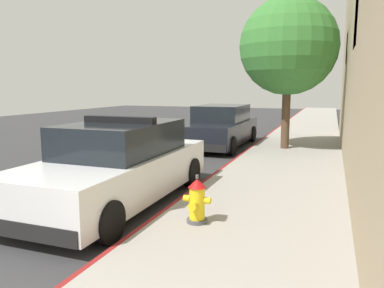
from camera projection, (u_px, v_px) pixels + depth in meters
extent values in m
cube|color=#353538|center=(100.00, 158.00, 12.36)|extent=(33.54, 60.00, 0.20)
cube|color=#9E9991|center=(286.00, 167.00, 10.26)|extent=(2.94, 60.00, 0.15)
cube|color=maroon|center=(233.00, 163.00, 10.78)|extent=(0.08, 60.00, 0.15)
cube|color=black|center=(357.00, 21.00, 7.81)|extent=(0.06, 1.30, 1.10)
cube|color=black|center=(348.00, 48.00, 13.25)|extent=(0.06, 1.30, 1.10)
cube|color=white|center=(118.00, 174.00, 7.20)|extent=(1.84, 4.80, 0.76)
cube|color=black|center=(121.00, 138.00, 7.24)|extent=(1.64, 2.50, 0.60)
cube|color=black|center=(27.00, 230.00, 5.07)|extent=(1.76, 0.16, 0.24)
cube|color=black|center=(168.00, 164.00, 9.41)|extent=(1.76, 0.16, 0.24)
cylinder|color=black|center=(125.00, 166.00, 9.11)|extent=(0.22, 0.64, 0.64)
cylinder|color=black|center=(191.00, 172.00, 8.52)|extent=(0.22, 0.64, 0.64)
cylinder|color=black|center=(15.00, 208.00, 5.96)|extent=(0.22, 0.64, 0.64)
cylinder|color=black|center=(108.00, 222.00, 5.37)|extent=(0.22, 0.64, 0.64)
cube|color=black|center=(120.00, 120.00, 7.14)|extent=(1.48, 0.20, 0.12)
cube|color=red|center=(104.00, 119.00, 7.26)|extent=(0.44, 0.18, 0.11)
cube|color=#1E33E0|center=(136.00, 120.00, 7.02)|extent=(0.44, 0.18, 0.11)
cube|color=black|center=(221.00, 131.00, 14.13)|extent=(1.84, 4.80, 0.76)
cube|color=black|center=(222.00, 113.00, 14.17)|extent=(1.64, 2.50, 0.60)
cube|color=black|center=(200.00, 147.00, 12.00)|extent=(1.76, 0.16, 0.24)
cube|color=black|center=(236.00, 131.00, 16.34)|extent=(1.76, 0.16, 0.24)
cylinder|color=black|center=(212.00, 132.00, 16.04)|extent=(0.22, 0.64, 0.64)
cylinder|color=black|center=(252.00, 134.00, 15.45)|extent=(0.22, 0.64, 0.64)
cylinder|color=black|center=(183.00, 143.00, 12.90)|extent=(0.22, 0.64, 0.64)
cylinder|color=black|center=(231.00, 146.00, 12.30)|extent=(0.22, 0.64, 0.64)
cylinder|color=#4C4C51|center=(197.00, 220.00, 5.83)|extent=(0.32, 0.32, 0.06)
cylinder|color=yellow|center=(197.00, 203.00, 5.79)|extent=(0.24, 0.24, 0.50)
cone|color=red|center=(197.00, 183.00, 5.74)|extent=(0.28, 0.28, 0.14)
cylinder|color=#4C4C51|center=(197.00, 177.00, 5.73)|extent=(0.05, 0.05, 0.06)
cylinder|color=yellow|center=(187.00, 198.00, 5.84)|extent=(0.10, 0.10, 0.10)
cylinder|color=yellow|center=(208.00, 201.00, 5.72)|extent=(0.10, 0.10, 0.10)
cylinder|color=yellow|center=(193.00, 206.00, 5.62)|extent=(0.13, 0.12, 0.13)
cylinder|color=brown|center=(286.00, 115.00, 12.77)|extent=(0.28, 0.28, 2.30)
sphere|color=#387A33|center=(288.00, 46.00, 12.42)|extent=(3.24, 3.24, 3.24)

